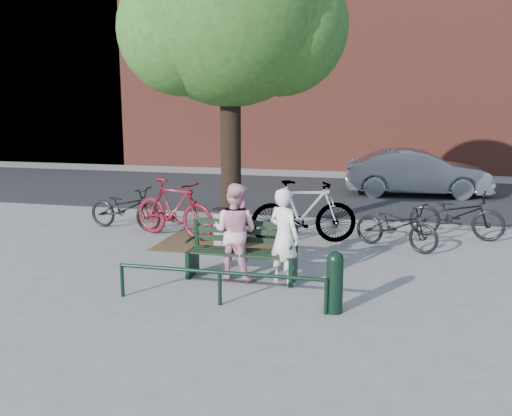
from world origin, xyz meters
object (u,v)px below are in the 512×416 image
(bicycle_c, at_px, (396,226))
(parked_car, at_px, (417,173))
(person_left, at_px, (284,236))
(person_right, at_px, (235,231))
(litter_bin, at_px, (223,230))
(park_bench, at_px, (243,249))
(bollard, at_px, (335,280))

(bicycle_c, xyz_separation_m, parked_car, (0.59, 6.36, 0.23))
(person_left, xyz_separation_m, person_right, (-0.80, 0.06, 0.02))
(person_right, bearing_deg, litter_bin, -54.18)
(person_right, relative_size, bicycle_c, 0.90)
(person_left, bearing_deg, parked_car, -74.14)
(park_bench, height_order, person_right, person_right)
(bollard, bearing_deg, bicycle_c, 77.31)
(bollard, height_order, parked_car, parked_car)
(person_left, xyz_separation_m, litter_bin, (-1.48, 1.60, -0.35))
(bollard, bearing_deg, person_right, 146.69)
(litter_bin, relative_size, parked_car, 0.20)
(bollard, distance_m, parked_car, 10.09)
(bicycle_c, height_order, parked_car, parked_car)
(person_left, xyz_separation_m, bollard, (0.90, -1.06, -0.30))
(park_bench, distance_m, bollard, 1.99)
(person_right, xyz_separation_m, bicycle_c, (2.53, 2.51, -0.33))
(park_bench, relative_size, person_left, 1.14)
(person_right, distance_m, bicycle_c, 3.57)
(parked_car, bearing_deg, person_left, 161.06)
(person_right, xyz_separation_m, bollard, (1.71, -1.12, -0.32))
(parked_car, bearing_deg, bicycle_c, 170.26)
(person_left, height_order, bollard, person_left)
(person_left, distance_m, litter_bin, 2.21)
(bollard, bearing_deg, person_left, 130.48)
(bollard, height_order, litter_bin, bollard)
(bollard, relative_size, bicycle_c, 0.50)
(litter_bin, distance_m, bicycle_c, 3.34)
(parked_car, bearing_deg, bollard, 167.55)
(litter_bin, height_order, parked_car, parked_car)
(person_right, bearing_deg, park_bench, -138.45)
(person_right, distance_m, litter_bin, 1.72)
(bollard, xyz_separation_m, litter_bin, (-2.38, 2.66, -0.05))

